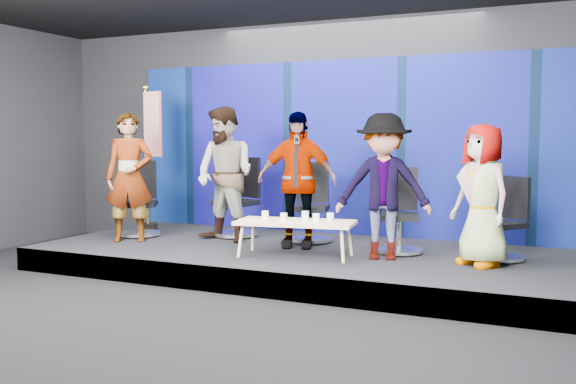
% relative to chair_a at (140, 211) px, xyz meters
% --- Properties ---
extents(ground, '(10.00, 10.00, 0.00)m').
position_rel_chair_a_xyz_m(ground, '(2.66, -2.52, -0.66)').
color(ground, black).
rests_on(ground, ground).
extents(room_walls, '(10.02, 8.02, 3.51)m').
position_rel_chair_a_xyz_m(room_walls, '(2.66, -2.52, 1.77)').
color(room_walls, black).
rests_on(room_walls, ground).
extents(riser, '(7.00, 3.00, 0.30)m').
position_rel_chair_a_xyz_m(riser, '(2.66, -0.02, -0.51)').
color(riser, black).
rests_on(riser, ground).
extents(backdrop, '(7.00, 0.08, 2.60)m').
position_rel_chair_a_xyz_m(backdrop, '(2.66, 1.43, 0.94)').
color(backdrop, '#06204F').
rests_on(backdrop, riser).
extents(chair_a, '(0.85, 0.85, 1.11)m').
position_rel_chair_a_xyz_m(chair_a, '(0.00, 0.00, 0.00)').
color(chair_a, silver).
rests_on(chair_a, riser).
extents(panelist_a, '(0.78, 0.69, 1.80)m').
position_rel_chair_a_xyz_m(panelist_a, '(0.20, -0.47, 0.53)').
color(panelist_a, black).
rests_on(panelist_a, riser).
extents(chair_b, '(0.78, 0.78, 1.16)m').
position_rel_chair_a_xyz_m(chair_b, '(1.36, 0.55, 0.02)').
color(chair_b, silver).
rests_on(chair_b, riser).
extents(panelist_b, '(1.04, 0.89, 1.88)m').
position_rel_chair_a_xyz_m(panelist_b, '(1.43, 0.05, 0.57)').
color(panelist_b, black).
rests_on(panelist_b, riser).
extents(chair_c, '(0.75, 0.75, 1.10)m').
position_rel_chair_a_xyz_m(chair_c, '(2.50, 0.55, -0.00)').
color(chair_c, silver).
rests_on(chair_c, riser).
extents(panelist_c, '(1.12, 0.66, 1.79)m').
position_rel_chair_a_xyz_m(panelist_c, '(2.51, 0.05, 0.53)').
color(panelist_c, black).
rests_on(panelist_c, riser).
extents(chair_d, '(0.73, 0.73, 1.07)m').
position_rel_chair_a_xyz_m(chair_d, '(3.85, 0.22, -0.01)').
color(chair_d, silver).
rests_on(chair_d, riser).
extents(panelist_d, '(1.24, 0.88, 1.74)m').
position_rel_chair_a_xyz_m(panelist_d, '(3.78, -0.28, 0.50)').
color(panelist_d, black).
rests_on(panelist_d, riser).
extents(chair_e, '(0.79, 0.79, 0.99)m').
position_rel_chair_a_xyz_m(chair_e, '(5.11, 0.24, -0.04)').
color(chair_e, silver).
rests_on(chair_e, riser).
extents(panelist_e, '(0.93, 0.89, 1.60)m').
position_rel_chair_a_xyz_m(panelist_e, '(4.91, -0.22, 0.44)').
color(panelist_e, black).
rests_on(panelist_e, riser).
extents(coffee_table, '(1.51, 0.81, 0.44)m').
position_rel_chair_a_xyz_m(coffee_table, '(2.76, -0.57, 0.04)').
color(coffee_table, tan).
rests_on(coffee_table, riser).
extents(mug_a, '(0.09, 0.09, 0.10)m').
position_rel_chair_a_xyz_m(mug_a, '(2.36, -0.58, 0.13)').
color(mug_a, silver).
rests_on(mug_a, coffee_table).
extents(mug_b, '(0.08, 0.08, 0.10)m').
position_rel_chair_a_xyz_m(mug_b, '(2.65, -0.66, 0.13)').
color(mug_b, silver).
rests_on(mug_b, coffee_table).
extents(mug_c, '(0.09, 0.09, 0.10)m').
position_rel_chair_a_xyz_m(mug_c, '(2.83, -0.42, 0.13)').
color(mug_c, silver).
rests_on(mug_c, coffee_table).
extents(mug_d, '(0.08, 0.08, 0.10)m').
position_rel_chair_a_xyz_m(mug_d, '(3.03, -0.55, 0.12)').
color(mug_d, silver).
rests_on(mug_d, coffee_table).
extents(mug_e, '(0.09, 0.09, 0.10)m').
position_rel_chair_a_xyz_m(mug_e, '(3.16, -0.43, 0.13)').
color(mug_e, silver).
rests_on(mug_e, coffee_table).
extents(flag_stand, '(0.51, 0.30, 2.27)m').
position_rel_chair_a_xyz_m(flag_stand, '(-0.16, 0.51, 0.84)').
color(flag_stand, black).
rests_on(flag_stand, riser).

